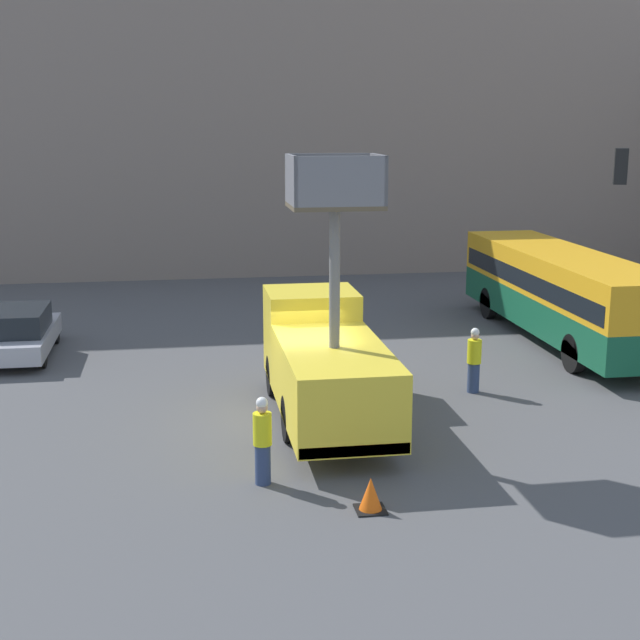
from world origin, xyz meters
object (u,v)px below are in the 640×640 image
object	(u,v)px
parked_car_curbside	(22,332)
traffic_cone_near_truck	(371,495)
utility_truck	(325,360)
road_worker_directing	(474,360)
road_worker_near_truck	(262,441)
city_bus	(561,289)

from	to	relation	value
parked_car_curbside	traffic_cone_near_truck	bearing A→B (deg)	-56.58
utility_truck	road_worker_directing	world-z (taller)	utility_truck
road_worker_directing	parked_car_curbside	size ratio (longest dim) A/B	0.37
road_worker_near_truck	parked_car_curbside	size ratio (longest dim) A/B	0.38
road_worker_near_truck	utility_truck	bearing A→B (deg)	54.57
utility_truck	road_worker_directing	distance (m)	4.66
utility_truck	road_worker_near_truck	size ratio (longest dim) A/B	3.87
road_worker_directing	parked_car_curbside	world-z (taller)	road_worker_directing
road_worker_near_truck	traffic_cone_near_truck	distance (m)	2.53
city_bus	road_worker_near_truck	bearing A→B (deg)	130.35
city_bus	parked_car_curbside	world-z (taller)	city_bus
city_bus	road_worker_near_truck	xyz separation A→B (m)	(-10.81, -10.29, -0.85)
city_bus	road_worker_near_truck	distance (m)	14.95
utility_truck	city_bus	size ratio (longest dim) A/B	0.60
utility_truck	parked_car_curbside	world-z (taller)	utility_truck
traffic_cone_near_truck	parked_car_curbside	distance (m)	15.04
road_worker_near_truck	traffic_cone_near_truck	size ratio (longest dim) A/B	2.80
city_bus	road_worker_directing	distance (m)	6.89
utility_truck	traffic_cone_near_truck	bearing A→B (deg)	-89.84
city_bus	utility_truck	bearing A→B (deg)	123.46
road_worker_near_truck	traffic_cone_near_truck	bearing A→B (deg)	-48.16
utility_truck	road_worker_near_truck	distance (m)	4.12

